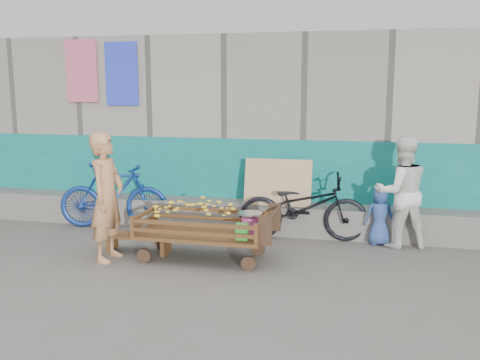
% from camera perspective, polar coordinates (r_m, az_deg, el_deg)
% --- Properties ---
extents(ground, '(80.00, 80.00, 0.00)m').
position_cam_1_polar(ground, '(6.11, -2.24, -11.24)').
color(ground, '#5D5B54').
rests_on(ground, ground).
extents(building_wall, '(12.00, 3.50, 3.00)m').
position_cam_1_polar(building_wall, '(9.68, 4.05, 5.57)').
color(building_wall, gray).
rests_on(building_wall, ground).
extents(banana_cart, '(1.78, 0.81, 0.76)m').
position_cam_1_polar(banana_cart, '(6.88, -4.34, -4.31)').
color(banana_cart, '#553419').
rests_on(banana_cart, ground).
extents(bench, '(0.97, 0.29, 0.24)m').
position_cam_1_polar(bench, '(7.36, -10.80, -6.21)').
color(bench, '#553419').
rests_on(bench, ground).
extents(vendor_man, '(0.40, 0.60, 1.64)m').
position_cam_1_polar(vendor_man, '(6.97, -14.00, -1.80)').
color(vendor_man, tan).
rests_on(vendor_man, ground).
extents(woman, '(0.89, 0.78, 1.55)m').
position_cam_1_polar(woman, '(7.67, 16.82, -1.24)').
color(woman, white).
rests_on(woman, ground).
extents(child, '(0.46, 0.36, 0.82)m').
position_cam_1_polar(child, '(7.75, 14.66, -3.75)').
color(child, '#2F4C90').
rests_on(child, ground).
extents(bicycle_dark, '(1.92, 0.86, 0.97)m').
position_cam_1_polar(bicycle_dark, '(7.77, 6.74, -2.87)').
color(bicycle_dark, black).
rests_on(bicycle_dark, ground).
extents(bicycle_blue, '(1.78, 0.79, 1.03)m').
position_cam_1_polar(bicycle_blue, '(8.60, -13.33, -1.63)').
color(bicycle_blue, navy).
rests_on(bicycle_blue, ground).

